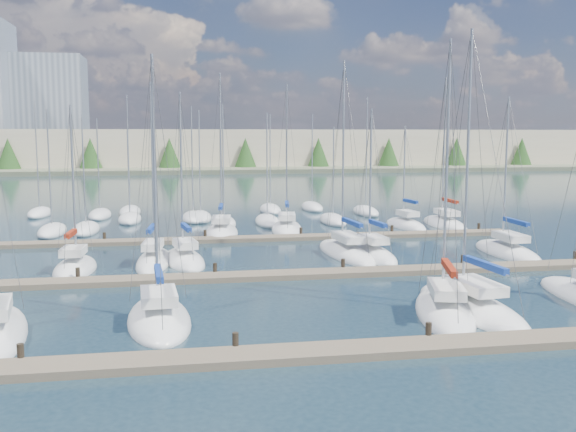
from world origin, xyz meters
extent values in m
plane|color=#1F343F|center=(0.00, 60.00, 0.00)|extent=(400.00, 400.00, 0.00)
cube|color=#6B5E4C|center=(0.00, 2.00, 0.15)|extent=(44.00, 1.80, 0.35)
cylinder|color=#2D261C|center=(-12.00, 2.90, 0.30)|extent=(0.26, 0.26, 1.10)
cylinder|color=#2D261C|center=(-4.00, 2.90, 0.30)|extent=(0.26, 0.26, 1.10)
cylinder|color=#2D261C|center=(4.00, 2.90, 0.30)|extent=(0.26, 0.26, 1.10)
cube|color=#6B5E4C|center=(0.00, 16.00, 0.15)|extent=(44.00, 1.80, 0.35)
cylinder|color=#2D261C|center=(-12.00, 16.90, 0.30)|extent=(0.26, 0.26, 1.10)
cylinder|color=#2D261C|center=(-4.00, 16.90, 0.30)|extent=(0.26, 0.26, 1.10)
cylinder|color=#2D261C|center=(4.00, 16.90, 0.30)|extent=(0.26, 0.26, 1.10)
cylinder|color=#2D261C|center=(12.00, 16.90, 0.30)|extent=(0.26, 0.26, 1.10)
cylinder|color=#2D261C|center=(20.00, 16.90, 0.30)|extent=(0.26, 0.26, 1.10)
cube|color=#6B5E4C|center=(0.00, 30.00, 0.15)|extent=(44.00, 1.80, 0.35)
cylinder|color=#2D261C|center=(-12.00, 30.90, 0.30)|extent=(0.26, 0.26, 1.10)
cylinder|color=#2D261C|center=(-4.00, 30.90, 0.30)|extent=(0.26, 0.26, 1.10)
cylinder|color=#2D261C|center=(4.00, 30.90, 0.30)|extent=(0.26, 0.26, 1.10)
cylinder|color=#2D261C|center=(12.00, 30.90, 0.30)|extent=(0.26, 0.26, 1.10)
cylinder|color=#2D261C|center=(20.00, 30.90, 0.30)|extent=(0.26, 0.26, 1.10)
ellipsoid|color=white|center=(-12.64, 20.07, 0.05)|extent=(2.72, 6.52, 1.60)
cube|color=black|center=(-12.64, 20.07, 0.05)|extent=(1.40, 3.13, 0.12)
cube|color=silver|center=(-12.65, 19.75, 1.35)|extent=(1.44, 2.30, 0.50)
cylinder|color=#9EA0A5|center=(-12.62, 20.59, 5.76)|extent=(0.14, 0.14, 9.31)
cylinder|color=#9EA0A5|center=(-12.68, 19.24, 2.40)|extent=(0.21, 2.70, 0.10)
cube|color=maroon|center=(-12.68, 19.24, 2.52)|extent=(0.40, 2.49, 0.30)
ellipsoid|color=white|center=(-7.80, 21.65, 0.05)|extent=(2.80, 7.86, 1.60)
cube|color=silver|center=(-7.83, 21.26, 1.35)|extent=(1.41, 2.79, 0.50)
cylinder|color=#9EA0A5|center=(-7.75, 22.26, 6.56)|extent=(0.14, 0.14, 10.93)
cylinder|color=#9EA0A5|center=(-7.88, 20.65, 2.40)|extent=(0.36, 3.24, 0.10)
cube|color=navy|center=(-7.88, 20.65, 2.52)|extent=(0.54, 2.99, 0.30)
ellipsoid|color=white|center=(-5.78, 21.71, 0.05)|extent=(3.53, 7.39, 1.60)
cube|color=maroon|center=(-5.78, 21.71, 0.05)|extent=(1.79, 3.56, 0.12)
cube|color=silver|center=(-5.73, 21.36, 1.35)|extent=(1.73, 2.66, 0.50)
cylinder|color=#9EA0A5|center=(-5.87, 22.27, 6.25)|extent=(0.14, 0.14, 10.30)
cylinder|color=#9EA0A5|center=(-5.64, 20.80, 2.40)|extent=(0.56, 2.96, 0.10)
cube|color=navy|center=(-5.64, 20.80, 2.52)|extent=(0.72, 2.75, 0.30)
ellipsoid|color=white|center=(7.29, 21.37, 0.05)|extent=(2.88, 7.31, 1.60)
cube|color=black|center=(7.29, 21.37, 0.05)|extent=(1.48, 3.52, 0.12)
cube|color=silver|center=(7.32, 21.01, 1.35)|extent=(1.47, 2.59, 0.50)
cylinder|color=#9EA0A5|center=(7.25, 21.94, 5.74)|extent=(0.14, 0.14, 9.27)
cylinder|color=#9EA0A5|center=(7.36, 20.44, 2.40)|extent=(0.33, 3.00, 0.10)
cube|color=navy|center=(7.36, 20.44, 2.52)|extent=(0.51, 2.78, 0.30)
ellipsoid|color=white|center=(-7.08, 7.66, 0.05)|extent=(3.40, 7.84, 1.60)
cube|color=silver|center=(-7.06, 7.28, 1.35)|extent=(1.76, 2.79, 0.50)
cylinder|color=#9EA0A5|center=(-7.13, 8.27, 6.61)|extent=(0.14, 0.14, 11.02)
cylinder|color=#9EA0A5|center=(-7.01, 6.67, 2.40)|extent=(0.33, 3.22, 0.10)
cube|color=navy|center=(-7.01, 6.67, 2.52)|extent=(0.51, 2.97, 0.30)
ellipsoid|color=white|center=(3.50, 35.07, 0.05)|extent=(3.93, 8.48, 1.60)
cube|color=maroon|center=(3.50, 35.07, 0.05)|extent=(1.99, 4.09, 0.12)
cube|color=silver|center=(3.44, 34.67, 1.35)|extent=(1.91, 3.05, 0.50)
cylinder|color=#9EA0A5|center=(3.60, 35.72, 7.09)|extent=(0.14, 0.14, 11.98)
cylinder|color=#9EA0A5|center=(3.34, 34.02, 2.40)|extent=(0.62, 3.40, 0.10)
cube|color=navy|center=(3.34, 34.02, 2.52)|extent=(0.78, 3.16, 0.30)
ellipsoid|color=white|center=(14.85, 35.30, 0.05)|extent=(3.13, 6.99, 1.60)
cube|color=silver|center=(14.88, 34.96, 1.35)|extent=(1.57, 2.50, 0.50)
cylinder|color=#9EA0A5|center=(14.78, 35.83, 5.26)|extent=(0.14, 0.14, 8.31)
cylinder|color=#9EA0A5|center=(14.94, 34.42, 2.40)|extent=(0.42, 2.83, 0.10)
cube|color=navy|center=(14.94, 34.42, 2.52)|extent=(0.59, 2.63, 0.30)
ellipsoid|color=white|center=(-2.46, 33.88, 0.05)|extent=(3.62, 8.03, 1.60)
cube|color=silver|center=(-2.50, 33.49, 1.35)|extent=(1.83, 2.87, 0.50)
cylinder|color=#9EA0A5|center=(-2.40, 34.50, 7.45)|extent=(0.14, 0.14, 12.70)
cylinder|color=#9EA0A5|center=(-2.57, 32.87, 2.40)|extent=(0.44, 3.26, 0.10)
cube|color=navy|center=(-2.57, 32.87, 2.52)|extent=(0.61, 3.02, 0.30)
ellipsoid|color=white|center=(18.81, 35.53, 0.05)|extent=(2.97, 9.15, 1.60)
cube|color=black|center=(18.81, 35.53, 0.05)|extent=(1.53, 4.40, 0.12)
cube|color=silver|center=(18.80, 35.08, 1.35)|extent=(1.57, 3.22, 0.50)
cylinder|color=#9EA0A5|center=(18.84, 36.26, 7.52)|extent=(0.14, 0.14, 12.84)
cylinder|color=#9EA0A5|center=(18.77, 34.35, 2.40)|extent=(0.24, 3.81, 0.10)
cube|color=maroon|center=(18.77, 34.35, 2.52)|extent=(0.43, 3.51, 0.30)
ellipsoid|color=white|center=(7.89, 7.19, 0.05)|extent=(3.66, 9.32, 1.60)
cube|color=silver|center=(7.93, 6.74, 1.35)|extent=(1.86, 3.31, 0.50)
cylinder|color=#9EA0A5|center=(7.83, 7.92, 7.34)|extent=(0.14, 0.14, 12.48)
cylinder|color=#9EA0A5|center=(7.99, 6.01, 2.40)|extent=(0.41, 3.82, 0.10)
cube|color=navy|center=(7.99, 6.01, 2.52)|extent=(0.58, 3.53, 0.30)
ellipsoid|color=white|center=(17.24, 20.84, 0.05)|extent=(2.83, 8.66, 1.60)
cube|color=silver|center=(17.24, 20.41, 1.35)|extent=(1.52, 3.04, 0.50)
cylinder|color=#9EA0A5|center=(17.26, 21.53, 6.19)|extent=(0.14, 0.14, 10.18)
cylinder|color=#9EA0A5|center=(17.22, 19.72, 2.40)|extent=(0.17, 3.62, 0.10)
cube|color=navy|center=(17.22, 19.72, 2.52)|extent=(0.36, 3.33, 0.30)
ellipsoid|color=white|center=(5.68, 22.58, 0.05)|extent=(3.32, 9.87, 1.60)
cube|color=silver|center=(5.71, 22.10, 1.35)|extent=(1.69, 3.49, 0.50)
cylinder|color=#9EA0A5|center=(5.62, 23.36, 7.45)|extent=(0.14, 0.14, 12.70)
cylinder|color=#9EA0A5|center=(5.77, 21.33, 2.40)|extent=(0.39, 4.07, 0.10)
cube|color=navy|center=(5.77, 21.33, 2.52)|extent=(0.57, 3.76, 0.30)
ellipsoid|color=white|center=(6.35, 6.72, 0.05)|extent=(4.78, 8.81, 1.60)
cube|color=maroon|center=(6.35, 6.72, 0.05)|extent=(2.40, 4.26, 0.12)
cube|color=silver|center=(6.24, 6.32, 1.35)|extent=(2.18, 3.22, 0.50)
cylinder|color=#9EA0A5|center=(6.53, 7.37, 7.05)|extent=(0.14, 0.14, 11.89)
cylinder|color=#9EA0A5|center=(6.06, 5.67, 2.40)|extent=(1.04, 3.43, 0.10)
cube|color=maroon|center=(6.06, 5.67, 2.52)|extent=(1.16, 3.21, 0.30)
cylinder|color=#9EA0A5|center=(-20.75, 49.89, 6.50)|extent=(0.12, 0.12, 11.20)
ellipsoid|color=white|center=(-20.75, 49.89, 0.25)|extent=(2.20, 6.40, 1.40)
cylinder|color=#9EA0A5|center=(-3.94, 43.45, 5.97)|extent=(0.12, 0.12, 10.14)
ellipsoid|color=white|center=(-3.94, 43.45, 0.25)|extent=(2.20, 6.40, 1.40)
cylinder|color=#9EA0A5|center=(-4.68, 43.24, 6.14)|extent=(0.12, 0.12, 10.49)
ellipsoid|color=white|center=(-4.68, 43.24, 0.25)|extent=(2.20, 6.40, 1.40)
cylinder|color=#9EA0A5|center=(9.07, 50.53, 5.93)|extent=(0.12, 0.12, 10.06)
ellipsoid|color=white|center=(9.07, 50.53, 0.25)|extent=(2.20, 6.40, 1.40)
cylinder|color=#9EA0A5|center=(-14.23, 47.33, 5.60)|extent=(0.12, 0.12, 9.39)
ellipsoid|color=white|center=(-14.23, 47.33, 0.25)|extent=(2.20, 6.40, 1.40)
cylinder|color=#9EA0A5|center=(-16.97, 36.19, 5.83)|extent=(0.12, 0.12, 9.85)
ellipsoid|color=white|center=(-16.97, 36.19, 0.25)|extent=(2.20, 6.40, 1.40)
cylinder|color=#9EA0A5|center=(-14.23, 36.83, 5.55)|extent=(0.12, 0.12, 9.30)
ellipsoid|color=white|center=(-14.23, 36.83, 0.25)|extent=(2.20, 6.40, 1.40)
cylinder|color=#9EA0A5|center=(13.97, 45.41, 6.74)|extent=(0.12, 0.12, 11.68)
ellipsoid|color=white|center=(13.97, 45.41, 0.25)|extent=(2.20, 6.40, 1.40)
cylinder|color=#9EA0A5|center=(2.31, 39.32, 5.78)|extent=(0.12, 0.12, 9.76)
ellipsoid|color=white|center=(2.31, 39.32, 0.25)|extent=(2.20, 6.40, 1.40)
cylinder|color=#9EA0A5|center=(-11.34, 49.91, 6.87)|extent=(0.12, 0.12, 11.95)
ellipsoid|color=white|center=(-11.34, 49.91, 0.25)|extent=(2.20, 6.40, 1.40)
cylinder|color=#9EA0A5|center=(8.76, 39.06, 5.13)|extent=(0.12, 0.12, 8.46)
ellipsoid|color=white|center=(8.76, 39.06, 0.25)|extent=(2.20, 6.40, 1.40)
cylinder|color=#9EA0A5|center=(-10.91, 43.47, 4.96)|extent=(0.12, 0.12, 8.12)
ellipsoid|color=white|center=(-10.91, 43.47, 0.25)|extent=(2.20, 6.40, 1.40)
cylinder|color=#9EA0A5|center=(4.00, 49.08, 5.90)|extent=(0.12, 0.12, 10.00)
ellipsoid|color=white|center=(4.00, 49.08, 0.25)|extent=(2.20, 6.40, 1.40)
cylinder|color=#9EA0A5|center=(-1.89, 38.97, 6.17)|extent=(0.12, 0.12, 10.54)
ellipsoid|color=white|center=(-1.89, 38.97, 0.25)|extent=(2.20, 6.40, 1.40)
cube|color=#666B51|center=(0.00, 150.00, 0.50)|extent=(400.00, 60.00, 1.00)
cube|color=beige|center=(10.00, 140.00, 5.00)|extent=(200.00, 12.00, 10.00)
cube|color=slate|center=(-40.00, 165.00, 15.00)|extent=(18.00, 15.00, 30.00)
cone|color=#284C1E|center=(-44.00, 133.00, 4.00)|extent=(6.00, 6.00, 8.00)
cone|color=#284C1E|center=(-26.00, 133.00, 4.00)|extent=(6.00, 6.00, 8.00)
cone|color=#284C1E|center=(-8.00, 133.00, 4.00)|extent=(6.00, 6.00, 8.00)
cone|color=#284C1E|center=(10.00, 133.00, 4.00)|extent=(6.00, 6.00, 8.00)
cone|color=#284C1E|center=(28.00, 133.00, 4.00)|extent=(6.00, 6.00, 8.00)
cone|color=#284C1E|center=(46.00, 133.00, 4.00)|extent=(6.00, 6.00, 8.00)
cone|color=#284C1E|center=(64.00, 133.00, 4.00)|extent=(6.00, 6.00, 8.00)
cone|color=#284C1E|center=(82.00, 133.00, 4.00)|extent=(6.00, 6.00, 8.00)
camera|label=1|loc=(-6.08, -21.45, 8.52)|focal=40.00mm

